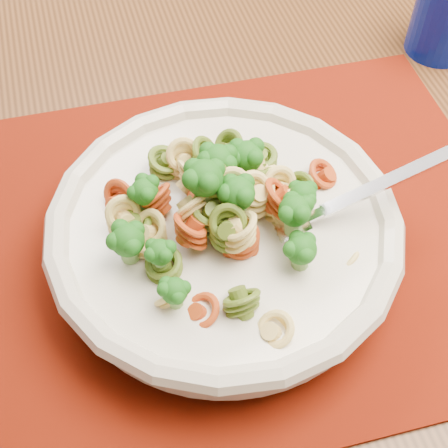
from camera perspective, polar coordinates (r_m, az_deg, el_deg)
dining_table at (r=0.66m, az=-7.66°, el=-2.50°), size 1.63×1.31×0.79m
placemat at (r=0.53m, az=0.29°, el=-1.17°), size 0.59×0.53×0.00m
pasta_bowl at (r=0.49m, az=-0.00°, el=-0.62°), size 0.28×0.28×0.05m
pasta_broccoli_heap at (r=0.48m, az=0.00°, el=0.44°), size 0.24×0.24×0.06m
fork at (r=0.48m, az=6.28°, el=-0.13°), size 0.18×0.08×0.08m
tumbler at (r=0.72m, az=19.79°, el=17.68°), size 0.07×0.07×0.09m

